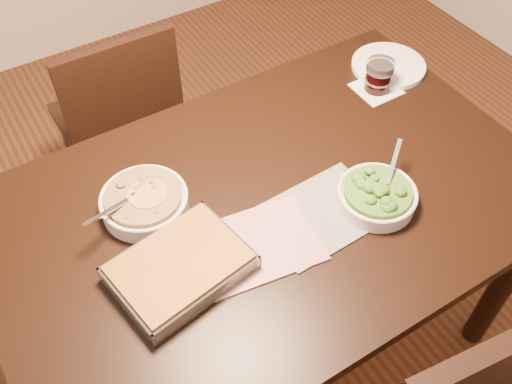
% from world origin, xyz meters
% --- Properties ---
extents(ground, '(4.00, 4.00, 0.00)m').
position_xyz_m(ground, '(0.00, 0.00, 0.00)').
color(ground, '#402112').
rests_on(ground, ground).
extents(table, '(1.40, 0.90, 0.75)m').
position_xyz_m(table, '(0.00, 0.00, 0.65)').
color(table, black).
rests_on(table, ground).
extents(magazine_a, '(0.31, 0.25, 0.01)m').
position_xyz_m(magazine_a, '(-0.11, -0.10, 0.75)').
color(magazine_a, '#9E2D3C').
rests_on(magazine_a, table).
extents(magazine_b, '(0.31, 0.23, 0.01)m').
position_xyz_m(magazine_b, '(0.08, -0.11, 0.75)').
color(magazine_b, '#26272D').
rests_on(magazine_b, table).
extents(coaster, '(0.12, 0.12, 0.00)m').
position_xyz_m(coaster, '(0.50, 0.20, 0.75)').
color(coaster, white).
rests_on(coaster, table).
extents(stew_bowl, '(0.23, 0.22, 0.08)m').
position_xyz_m(stew_bowl, '(-0.28, 0.14, 0.78)').
color(stew_bowl, silver).
rests_on(stew_bowl, table).
extents(broccoli_bowl, '(0.20, 0.20, 0.08)m').
position_xyz_m(broccoli_bowl, '(0.21, -0.14, 0.78)').
color(broccoli_bowl, silver).
rests_on(broccoli_bowl, table).
extents(baking_dish, '(0.32, 0.26, 0.05)m').
position_xyz_m(baking_dish, '(-0.29, -0.08, 0.78)').
color(baking_dish, silver).
rests_on(baking_dish, table).
extents(wine_tumbler, '(0.08, 0.08, 0.09)m').
position_xyz_m(wine_tumbler, '(0.50, 0.20, 0.80)').
color(wine_tumbler, black).
rests_on(wine_tumbler, coaster).
extents(dinner_plate, '(0.23, 0.23, 0.02)m').
position_xyz_m(dinner_plate, '(0.60, 0.26, 0.76)').
color(dinner_plate, white).
rests_on(dinner_plate, table).
extents(chair_far, '(0.40, 0.40, 0.85)m').
position_xyz_m(chair_far, '(-0.12, 0.80, 0.47)').
color(chair_far, black).
rests_on(chair_far, ground).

